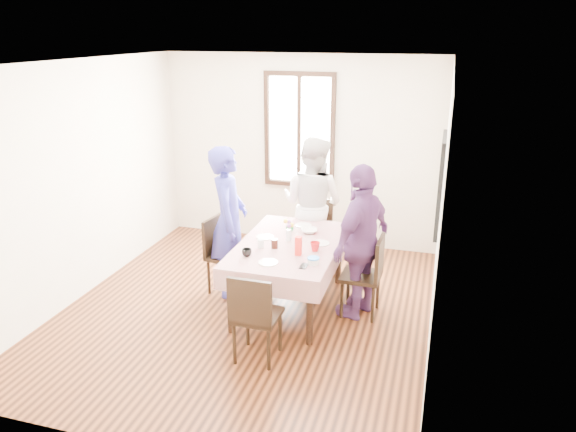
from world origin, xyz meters
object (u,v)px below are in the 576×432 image
at_px(dining_table, 289,275).
at_px(person_right, 361,241).
at_px(chair_far, 312,235).
at_px(person_far, 312,205).
at_px(person_left, 228,222).
at_px(chair_near, 257,315).
at_px(chair_left, 228,256).
at_px(chair_right, 361,276).

height_order(dining_table, person_right, person_right).
distance_m(chair_far, person_far, 0.42).
height_order(chair_far, person_left, person_left).
distance_m(chair_near, person_left, 1.52).
height_order(dining_table, chair_near, chair_near).
xyz_separation_m(chair_left, chair_right, (1.61, -0.10, 0.00)).
bearing_deg(chair_left, chair_right, 95.39).
height_order(chair_left, chair_near, same).
bearing_deg(person_right, person_far, -120.53).
bearing_deg(dining_table, person_left, 169.29).
bearing_deg(person_left, chair_right, -108.38).
bearing_deg(person_left, chair_near, -162.43).
distance_m(chair_right, person_far, 1.36).
bearing_deg(chair_right, chair_far, 39.50).
bearing_deg(chair_right, chair_near, 146.38).
bearing_deg(chair_near, chair_right, 55.53).
xyz_separation_m(chair_near, person_left, (-0.78, 1.23, 0.44)).
xyz_separation_m(dining_table, person_far, (0.00, 1.07, 0.50)).
relative_size(chair_near, person_far, 0.52).
height_order(chair_right, person_far, person_far).
xyz_separation_m(chair_near, person_far, (0.00, 2.15, 0.42)).
bearing_deg(dining_table, chair_near, -90.00).
distance_m(chair_left, person_right, 1.64).
height_order(chair_near, person_right, person_right).
height_order(chair_near, person_left, person_left).
bearing_deg(chair_left, dining_table, 88.47).
height_order(chair_near, person_far, person_far).
relative_size(chair_left, person_left, 0.51).
distance_m(person_left, person_right, 1.57).
height_order(dining_table, person_far, person_far).
distance_m(chair_right, person_right, 0.40).
distance_m(dining_table, chair_near, 1.09).
relative_size(dining_table, person_far, 0.90).
bearing_deg(dining_table, person_far, 90.00).
bearing_deg(person_far, person_right, 143.02).
height_order(chair_left, person_right, person_right).
relative_size(dining_table, chair_near, 1.73).
relative_size(chair_right, person_far, 0.52).
distance_m(dining_table, chair_right, 0.81).
bearing_deg(chair_right, person_left, 88.14).
relative_size(dining_table, chair_far, 1.73).
height_order(dining_table, chair_far, chair_far).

